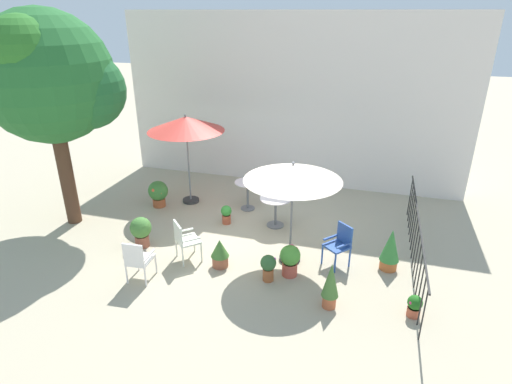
{
  "coord_description": "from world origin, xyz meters",
  "views": [
    {
      "loc": [
        2.39,
        -7.98,
        4.82
      ],
      "look_at": [
        0.0,
        0.22,
        1.09
      ],
      "focal_mm": 29.29,
      "sensor_mm": 36.0,
      "label": 1
    }
  ],
  "objects": [
    {
      "name": "ground_plane",
      "position": [
        0.0,
        0.0,
        0.0
      ],
      "size": [
        60.0,
        60.0,
        0.0
      ],
      "primitive_type": "plane",
      "color": "tan"
    },
    {
      "name": "villa_facade",
      "position": [
        0.0,
        3.76,
        2.42
      ],
      "size": [
        9.92,
        0.3,
        4.84
      ],
      "primitive_type": "cube",
      "color": "silver",
      "rests_on": "ground"
    },
    {
      "name": "terrace_railing",
      "position": [
        3.44,
        0.0,
        0.68
      ],
      "size": [
        0.03,
        4.96,
        1.01
      ],
      "color": "black",
      "rests_on": "ground"
    },
    {
      "name": "shade_tree",
      "position": [
        -4.47,
        -0.34,
        3.5
      ],
      "size": [
        3.01,
        2.86,
        4.93
      ],
      "color": "#513423",
      "rests_on": "ground"
    },
    {
      "name": "patio_umbrella_0",
      "position": [
        0.98,
        -0.61,
        1.94
      ],
      "size": [
        1.93,
        1.93,
        2.19
      ],
      "color": "#2D2D2D",
      "rests_on": "ground"
    },
    {
      "name": "patio_umbrella_1",
      "position": [
        -2.23,
        1.5,
        2.15
      ],
      "size": [
        1.98,
        1.98,
        2.42
      ],
      "color": "#2D2D2D",
      "rests_on": "ground"
    },
    {
      "name": "cafe_table_0",
      "position": [
        -0.6,
        1.51,
        0.53
      ],
      "size": [
        0.67,
        0.67,
        0.77
      ],
      "color": "silver",
      "rests_on": "ground"
    },
    {
      "name": "cafe_table_1",
      "position": [
        0.32,
        0.8,
        0.52
      ],
      "size": [
        0.76,
        0.76,
        0.74
      ],
      "color": "white",
      "rests_on": "ground"
    },
    {
      "name": "patio_chair_0",
      "position": [
        -1.12,
        -1.21,
        0.52
      ],
      "size": [
        0.65,
        0.65,
        0.88
      ],
      "color": "silver",
      "rests_on": "ground"
    },
    {
      "name": "patio_chair_1",
      "position": [
        -1.65,
        -2.13,
        0.5
      ],
      "size": [
        0.45,
        0.52,
        0.89
      ],
      "color": "white",
      "rests_on": "ground"
    },
    {
      "name": "patio_chair_2",
      "position": [
        1.97,
        -0.47,
        0.51
      ],
      "size": [
        0.6,
        0.6,
        0.88
      ],
      "color": "#294FA1",
      "rests_on": "ground"
    },
    {
      "name": "potted_plant_0",
      "position": [
        3.38,
        -1.73,
        0.21
      ],
      "size": [
        0.25,
        0.25,
        0.41
      ],
      "color": "#BF593C",
      "rests_on": "ground"
    },
    {
      "name": "potted_plant_1",
      "position": [
        2.96,
        -0.37,
        0.46
      ],
      "size": [
        0.39,
        0.39,
        0.89
      ],
      "color": "#B55F2F",
      "rests_on": "ground"
    },
    {
      "name": "potted_plant_2",
      "position": [
        1.96,
        -1.89,
        0.48
      ],
      "size": [
        0.3,
        0.3,
        0.89
      ],
      "color": "#BC5C38",
      "rests_on": "ground"
    },
    {
      "name": "potted_plant_3",
      "position": [
        -2.28,
        -0.96,
        0.4
      ],
      "size": [
        0.47,
        0.47,
        0.7
      ],
      "color": "brown",
      "rests_on": "ground"
    },
    {
      "name": "potted_plant_4",
      "position": [
        -0.86,
        0.58,
        0.26
      ],
      "size": [
        0.26,
        0.26,
        0.47
      ],
      "color": "#B04F34",
      "rests_on": "ground"
    },
    {
      "name": "potted_plant_5",
      "position": [
        -0.34,
        -1.22,
        0.32
      ],
      "size": [
        0.37,
        0.37,
        0.61
      ],
      "color": "#9B553A",
      "rests_on": "ground"
    },
    {
      "name": "potted_plant_6",
      "position": [
        1.09,
        -1.13,
        0.37
      ],
      "size": [
        0.4,
        0.43,
        0.65
      ],
      "color": "#C05241",
      "rests_on": "ground"
    },
    {
      "name": "potted_plant_7",
      "position": [
        0.73,
        -1.42,
        0.32
      ],
      "size": [
        0.31,
        0.31,
        0.55
      ],
      "color": "#A4572F",
      "rests_on": "ground"
    },
    {
      "name": "potted_plant_8",
      "position": [
        -2.92,
        1.0,
        0.4
      ],
      "size": [
        0.52,
        0.52,
        0.71
      ],
      "color": "#A34E2C",
      "rests_on": "ground"
    }
  ]
}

